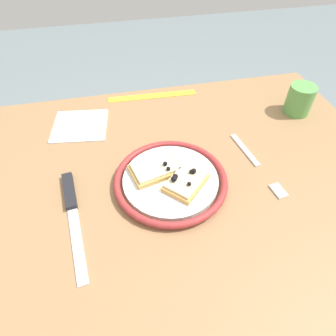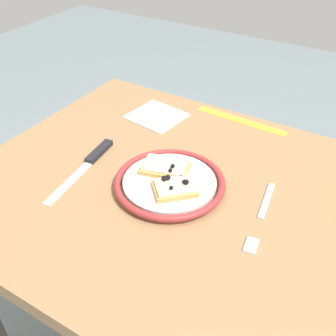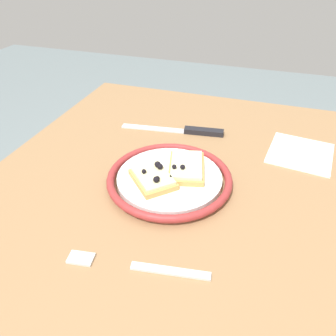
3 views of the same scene
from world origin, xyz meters
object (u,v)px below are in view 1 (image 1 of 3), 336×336
at_px(dining_table, 183,208).
at_px(cup, 300,100).
at_px(knife, 71,204).
at_px(pizza_slice_far, 155,169).
at_px(pizza_slice_near, 186,182).
at_px(plate, 171,180).
at_px(measuring_tape, 152,96).
at_px(napkin, 80,126).
at_px(fork, 256,164).

xyz_separation_m(dining_table, cup, (-0.34, -0.16, 0.14)).
bearing_deg(knife, pizza_slice_far, -167.36).
height_order(pizza_slice_near, cup, cup).
relative_size(dining_table, plate, 3.97).
distance_m(pizza_slice_near, measuring_tape, 0.35).
bearing_deg(pizza_slice_near, plate, -41.58).
relative_size(dining_table, napkin, 6.99).
relative_size(plate, knife, 0.95).
bearing_deg(pizza_slice_near, pizza_slice_far, -42.54).
relative_size(pizza_slice_far, knife, 0.46).
bearing_deg(cup, dining_table, 25.79).
height_order(dining_table, knife, knife).
height_order(dining_table, napkin, napkin).
relative_size(knife, cup, 3.20).
height_order(plate, measuring_tape, plate).
height_order(pizza_slice_near, fork, pizza_slice_near).
bearing_deg(fork, plate, 4.03).
bearing_deg(napkin, pizza_slice_near, 128.88).
xyz_separation_m(dining_table, napkin, (0.21, -0.22, 0.11)).
bearing_deg(knife, plate, -176.03).
xyz_separation_m(pizza_slice_near, napkin, (0.20, -0.25, -0.02)).
bearing_deg(fork, pizza_slice_far, -2.84).
distance_m(pizza_slice_near, cup, 0.40).
bearing_deg(fork, pizza_slice_near, 12.03).
height_order(plate, napkin, plate).
bearing_deg(cup, measuring_tape, -23.41).
distance_m(measuring_tape, napkin, 0.22).
height_order(dining_table, pizza_slice_far, pizza_slice_far).
bearing_deg(pizza_slice_far, measuring_tape, -98.79).
distance_m(pizza_slice_far, napkin, 0.26).
xyz_separation_m(plate, pizza_slice_near, (-0.03, 0.02, 0.01)).
relative_size(fork, cup, 2.68).
height_order(knife, fork, knife).
bearing_deg(pizza_slice_far, napkin, -53.42).
relative_size(dining_table, measuring_tape, 3.71).
height_order(pizza_slice_near, pizza_slice_far, pizza_slice_near).
height_order(pizza_slice_far, fork, pizza_slice_far).
distance_m(knife, napkin, 0.24).
bearing_deg(cup, plate, 24.77).
xyz_separation_m(plate, measuring_tape, (-0.02, -0.33, -0.01)).
bearing_deg(dining_table, pizza_slice_near, 75.28).
bearing_deg(dining_table, napkin, -46.45).
xyz_separation_m(dining_table, fork, (-0.16, -0.01, 0.11)).
relative_size(cup, napkin, 0.58).
relative_size(pizza_slice_near, cup, 1.36).
relative_size(pizza_slice_far, cup, 1.47).
distance_m(pizza_slice_far, knife, 0.18).
xyz_separation_m(dining_table, plate, (0.03, 0.01, 0.11)).
relative_size(dining_table, knife, 3.78).
distance_m(fork, napkin, 0.43).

